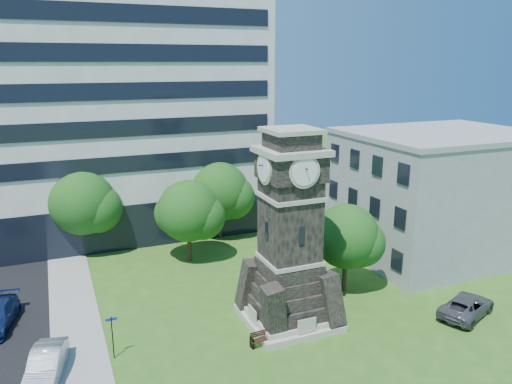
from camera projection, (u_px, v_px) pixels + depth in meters
name	position (u px, v px, depth m)	size (l,w,h in m)	color
ground	(257.00, 346.00, 28.76)	(160.00, 160.00, 0.00)	#335D1A
sidewalk	(77.00, 337.00, 29.68)	(3.00, 70.00, 0.06)	gray
clock_tower	(290.00, 242.00, 30.32)	(5.40, 5.40, 12.22)	#BCB5A4
office_tall	(120.00, 80.00, 47.04)	(26.20, 15.11, 28.60)	white
office_low	(438.00, 193.00, 42.02)	(15.20, 12.20, 10.40)	#9EA0A4
car_street_mid	(46.00, 365.00, 25.81)	(1.54, 4.41, 1.45)	#9C9EA4
car_east_lot	(467.00, 306.00, 32.11)	(2.18, 4.74, 1.32)	#4D4E52
park_bench	(265.00, 337.00, 28.83)	(1.77, 0.47, 0.91)	black
street_sign	(112.00, 332.00, 27.23)	(0.61, 0.06, 2.53)	black
tree_nw	(84.00, 204.00, 41.64)	(6.05, 5.50, 7.31)	#332114
tree_nc	(189.00, 213.00, 40.21)	(5.49, 4.99, 6.77)	#332114
tree_ne	(220.00, 193.00, 45.64)	(6.01, 5.47, 7.15)	#332114
tree_east	(347.00, 238.00, 34.83)	(5.02, 4.56, 6.40)	#332114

